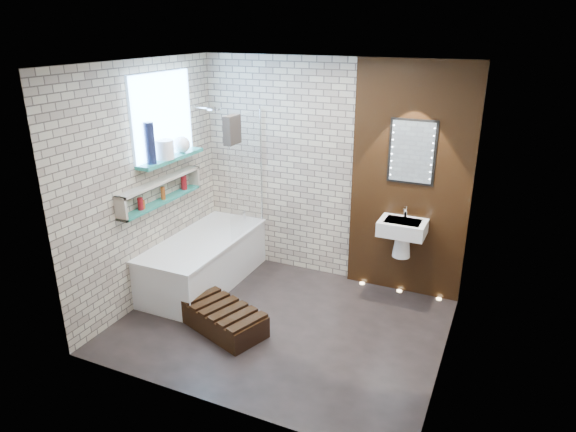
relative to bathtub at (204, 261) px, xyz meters
The scene contains 15 objects.
ground 1.34m from the bathtub, 20.18° to the right, with size 3.20×3.20×0.00m, color black.
room_shell 1.65m from the bathtub, 20.18° to the right, with size 3.24×3.20×2.60m.
walnut_panel 2.53m from the bathtub, 20.65° to the left, with size 1.30×0.06×2.60m, color black.
clerestory_window 1.65m from the bathtub, 163.78° to the right, with size 0.18×1.00×0.94m.
display_niche 1.00m from the bathtub, 135.46° to the right, with size 0.14×1.30×0.26m.
bathtub is the anchor object (origin of this frame).
bath_screen 1.14m from the bathtub, 51.10° to the left, with size 0.01×0.78×1.40m, color white.
towel 1.61m from the bathtub, 24.01° to the left, with size 0.09×0.24×0.31m, color black.
shower_head 1.78m from the bathtub, 98.54° to the left, with size 0.18×0.18×0.02m, color silver.
washbasin 2.32m from the bathtub, 16.01° to the left, with size 0.50×0.36×0.58m.
led_mirror 2.68m from the bathtub, 19.78° to the left, with size 0.50×0.02×0.70m.
walnut_step 1.01m from the bathtub, 48.70° to the right, with size 1.02×0.45×0.23m, color black.
niche_bottles 0.96m from the bathtub, 143.46° to the right, with size 0.07×0.84×0.17m.
sill_vases 1.42m from the bathtub, 149.13° to the right, with size 0.20×0.68×0.43m.
floor_uplights 2.32m from the bathtub, 19.02° to the left, with size 0.96×0.06×0.01m.
Camera 1 is at (1.94, -4.13, 2.92)m, focal length 31.87 mm.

